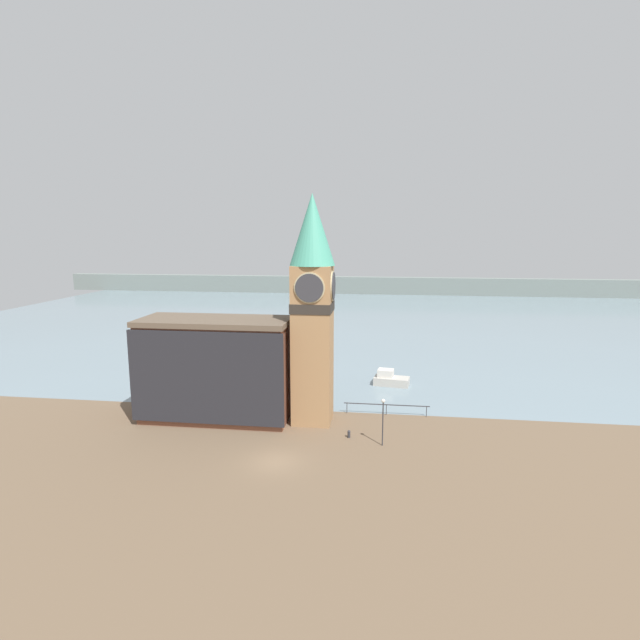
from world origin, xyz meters
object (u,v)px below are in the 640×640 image
at_px(clock_tower, 313,304).
at_px(pier_building, 216,369).
at_px(lamp_post, 383,413).
at_px(mooring_bollard_near, 349,434).
at_px(boat_near, 390,379).

relative_size(clock_tower, pier_building, 1.48).
bearing_deg(lamp_post, clock_tower, 143.83).
distance_m(clock_tower, mooring_bollard_near, 12.15).
relative_size(pier_building, lamp_post, 3.50).
bearing_deg(mooring_bollard_near, boat_near, 76.96).
bearing_deg(pier_building, mooring_bollard_near, -13.18).
bearing_deg(pier_building, boat_near, 37.83).
xyz_separation_m(boat_near, lamp_post, (-0.79, -17.41, 2.18)).
height_order(clock_tower, lamp_post, clock_tower).
xyz_separation_m(clock_tower, boat_near, (7.48, 12.52, -10.67)).
xyz_separation_m(clock_tower, mooring_bollard_near, (3.74, -3.60, -10.98)).
bearing_deg(mooring_bollard_near, clock_tower, 136.12).
distance_m(pier_building, mooring_bollard_near, 14.19).
bearing_deg(boat_near, mooring_bollard_near, -93.81).
relative_size(pier_building, mooring_bollard_near, 20.95).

